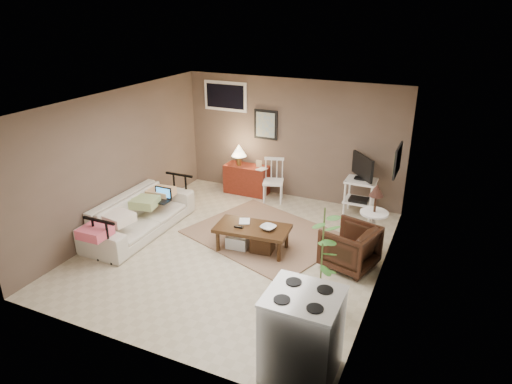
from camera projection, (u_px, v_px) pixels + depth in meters
The scene contains 20 objects.
floor at pixel (236, 250), 7.40m from camera, with size 5.00×5.00×0.00m, color #C1B293.
art_back at pixel (266, 125), 9.14m from camera, with size 0.50×0.03×0.60m, color black.
art_right at pixel (398, 160), 6.85m from camera, with size 0.03×0.60×0.45m, color black.
window at pixel (225, 96), 9.29m from camera, with size 0.96×0.03×0.60m, color white.
rug at pixel (265, 235), 7.85m from camera, with size 2.38×1.91×0.02m, color #9A7259.
coffee_table at pixel (252, 236), 7.30m from camera, with size 1.23×0.72×0.44m.
sofa at pixel (139, 209), 7.83m from camera, with size 2.20×0.64×0.86m, color beige.
sofa_pillows at pixel (132, 210), 7.56m from camera, with size 0.42×2.09×0.15m, color #F2DEC8, non-canonical shape.
sofa_end_rails at pixel (145, 214), 7.81m from camera, with size 0.59×2.19×0.74m, color black, non-canonical shape.
laptop at pixel (162, 197), 8.02m from camera, with size 0.34×0.25×0.23m.
red_console at pixel (246, 177), 9.49m from camera, with size 0.91×0.40×1.05m.
spindle_chair at pixel (273, 182), 9.09m from camera, with size 0.49×0.49×0.87m.
tv_stand at pixel (361, 184), 8.40m from camera, with size 0.55×0.57×1.17m.
side_table at pixel (374, 211), 7.08m from camera, with size 0.44×0.44×1.17m.
armchair at pixel (350, 245), 6.80m from camera, with size 0.71×0.67×0.74m, color black.
potted_plant at pixel (322, 255), 5.73m from camera, with size 0.36×0.36×1.45m.
stove at pixel (302, 334), 4.77m from camera, with size 0.77×0.71×1.00m.
bowl at pixel (268, 223), 7.11m from camera, with size 0.23×0.06×0.23m, color #3C2310.
book_table at pixel (239, 215), 7.36m from camera, with size 0.17×0.02×0.23m, color #3C2310.
book_console at pixel (259, 164), 9.17m from camera, with size 0.16×0.02×0.22m, color #3C2310.
Camera 1 is at (2.97, -5.76, 3.71)m, focal length 32.00 mm.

